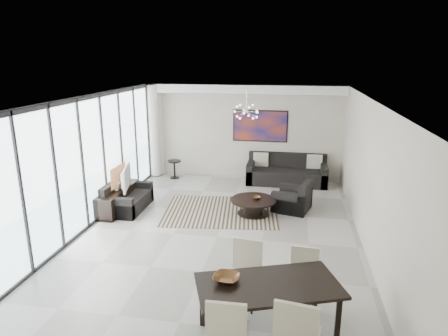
% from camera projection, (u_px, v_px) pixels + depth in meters
% --- Properties ---
extents(room_shell, '(6.00, 9.00, 2.90)m').
position_uv_depth(room_shell, '(239.00, 173.00, 8.03)').
color(room_shell, '#A8A39B').
rests_on(room_shell, ground).
extents(window_wall, '(0.37, 8.95, 2.90)m').
position_uv_depth(window_wall, '(86.00, 165.00, 8.57)').
color(window_wall, silver).
rests_on(window_wall, floor).
extents(soffit, '(5.98, 0.40, 0.26)m').
position_uv_depth(soffit, '(244.00, 89.00, 11.83)').
color(soffit, white).
rests_on(soffit, room_shell).
extents(painting, '(1.68, 0.04, 0.98)m').
position_uv_depth(painting, '(260.00, 126.00, 12.21)').
color(painting, '#A53716').
rests_on(painting, room_shell).
extents(chandelier, '(0.66, 0.66, 0.71)m').
position_uv_depth(chandelier, '(246.00, 112.00, 10.18)').
color(chandelier, silver).
rests_on(chandelier, room_shell).
extents(rug, '(2.99, 2.43, 0.01)m').
position_uv_depth(rug, '(221.00, 211.00, 9.92)').
color(rug, black).
rests_on(rug, floor).
extents(coffee_table, '(1.10, 1.10, 0.38)m').
position_uv_depth(coffee_table, '(253.00, 206.00, 9.68)').
color(coffee_table, black).
rests_on(coffee_table, floor).
extents(bowl_coffee, '(0.25, 0.25, 0.07)m').
position_uv_depth(bowl_coffee, '(257.00, 198.00, 9.64)').
color(bowl_coffee, brown).
rests_on(bowl_coffee, coffee_table).
extents(sofa_main, '(2.37, 0.97, 0.86)m').
position_uv_depth(sofa_main, '(287.00, 174.00, 12.06)').
color(sofa_main, black).
rests_on(sofa_main, floor).
extents(loveseat, '(0.82, 1.45, 0.73)m').
position_uv_depth(loveseat, '(126.00, 200.00, 10.00)').
color(loveseat, black).
rests_on(loveseat, floor).
extents(armchair, '(1.03, 1.06, 0.74)m').
position_uv_depth(armchair, '(293.00, 200.00, 9.95)').
color(armchair, black).
rests_on(armchair, floor).
extents(side_table, '(0.41, 0.41, 0.57)m').
position_uv_depth(side_table, '(174.00, 166.00, 12.51)').
color(side_table, black).
rests_on(side_table, floor).
extents(tv_console, '(0.49, 1.73, 0.54)m').
position_uv_depth(tv_console, '(118.00, 199.00, 10.00)').
color(tv_console, black).
rests_on(tv_console, floor).
extents(television, '(0.37, 0.97, 0.56)m').
position_uv_depth(television, '(123.00, 178.00, 9.85)').
color(television, gray).
rests_on(television, tv_console).
extents(dining_table, '(2.11, 1.54, 0.79)m').
position_uv_depth(dining_table, '(268.00, 290.00, 5.33)').
color(dining_table, black).
rests_on(dining_table, floor).
extents(dining_chair_sw, '(0.49, 0.49, 1.04)m').
position_uv_depth(dining_chair_sw, '(227.00, 330.00, 4.72)').
color(dining_chair_sw, beige).
rests_on(dining_chair_sw, floor).
extents(dining_chair_se, '(0.58, 0.58, 1.10)m').
position_uv_depth(dining_chair_se, '(296.00, 334.00, 4.60)').
color(dining_chair_se, beige).
rests_on(dining_chair_se, floor).
extents(dining_chair_nw, '(0.53, 0.53, 1.01)m').
position_uv_depth(dining_chair_nw, '(245.00, 268.00, 6.13)').
color(dining_chair_nw, beige).
rests_on(dining_chair_nw, floor).
extents(dining_chair_ne, '(0.45, 0.45, 0.92)m').
position_uv_depth(dining_chair_ne, '(304.00, 273.00, 6.08)').
color(dining_chair_ne, beige).
rests_on(dining_chair_ne, floor).
extents(bowl_dining, '(0.40, 0.40, 0.09)m').
position_uv_depth(bowl_dining, '(226.00, 278.00, 5.37)').
color(bowl_dining, brown).
rests_on(bowl_dining, dining_table).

